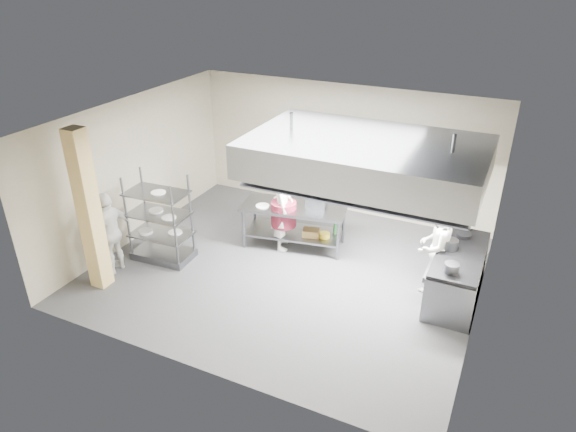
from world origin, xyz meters
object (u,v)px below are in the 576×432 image
at_px(island, 294,226).
at_px(chef_line, 433,246).
at_px(pass_rack, 159,218).
at_px(chef_plating, 110,233).
at_px(stockpot, 451,244).
at_px(cooking_range, 457,276).
at_px(griddle, 316,202).
at_px(chef_head, 282,207).

bearing_deg(island, chef_line, -17.59).
height_order(pass_rack, chef_plating, pass_rack).
bearing_deg(stockpot, chef_plating, -161.47).
distance_m(cooking_range, stockpot, 0.60).
distance_m(chef_plating, griddle, 4.04).
distance_m(island, chef_line, 2.93).
distance_m(chef_line, stockpot, 0.31).
relative_size(island, stockpot, 8.37).
relative_size(island, chef_plating, 1.30).
xyz_separation_m(island, chef_head, (-0.20, -0.17, 0.47)).
bearing_deg(pass_rack, chef_head, 31.92).
xyz_separation_m(island, cooking_range, (3.36, -0.43, -0.04)).
bearing_deg(cooking_range, griddle, 168.04).
distance_m(pass_rack, chef_plating, 0.95).
distance_m(cooking_range, griddle, 3.07).
xyz_separation_m(chef_head, chef_plating, (-2.53, -2.18, -0.11)).
bearing_deg(island, griddle, 14.73).
distance_m(chef_line, chef_plating, 5.94).
xyz_separation_m(chef_head, chef_line, (3.07, -0.20, -0.05)).
distance_m(chef_head, chef_plating, 3.34).
bearing_deg(chef_plating, griddle, 130.68).
relative_size(cooking_range, chef_head, 1.08).
xyz_separation_m(cooking_range, chef_line, (-0.48, 0.07, 0.45)).
bearing_deg(chef_head, stockpot, -119.33).
height_order(chef_head, griddle, chef_head).
xyz_separation_m(chef_head, griddle, (0.61, 0.36, 0.08)).
bearing_deg(island, chef_plating, -149.67).
bearing_deg(cooking_range, island, 172.65).
bearing_deg(stockpot, cooking_range, -17.36).
bearing_deg(stockpot, griddle, 168.42).
xyz_separation_m(cooking_range, griddle, (-2.95, 0.62, 0.59)).
relative_size(pass_rack, griddle, 4.41).
relative_size(pass_rack, cooking_range, 0.88).
bearing_deg(island, chef_head, -150.31).
bearing_deg(chef_plating, pass_rack, 146.13).
xyz_separation_m(pass_rack, chef_line, (5.05, 1.22, -0.01)).
xyz_separation_m(cooking_range, chef_head, (-3.55, 0.27, 0.51)).
relative_size(cooking_range, stockpot, 7.90).
relative_size(island, chef_head, 1.14).
bearing_deg(chef_line, cooking_range, 101.05).
bearing_deg(chef_plating, stockpot, 110.18).
bearing_deg(chef_line, chef_head, -74.11).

